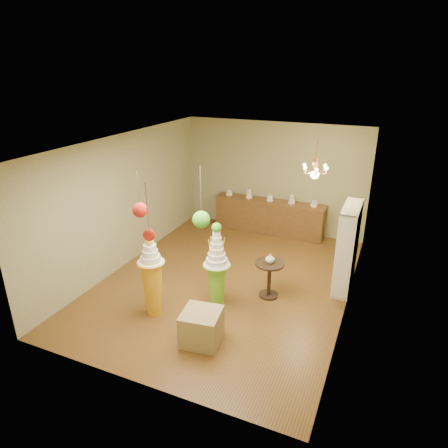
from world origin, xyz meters
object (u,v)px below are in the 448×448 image
at_px(pedestal_green, 217,273).
at_px(sideboard, 269,216).
at_px(pedestal_orange, 152,282).
at_px(round_table, 269,275).

bearing_deg(pedestal_green, sideboard, 92.36).
xyz_separation_m(pedestal_orange, round_table, (1.79, 1.44, -0.18)).
relative_size(pedestal_green, pedestal_orange, 1.08).
relative_size(pedestal_green, round_table, 2.26).
height_order(pedestal_green, round_table, pedestal_green).
height_order(pedestal_green, pedestal_orange, pedestal_green).
bearing_deg(pedestal_green, pedestal_orange, -140.40).
relative_size(pedestal_orange, round_table, 2.08).
distance_m(pedestal_orange, sideboard, 4.67).
xyz_separation_m(pedestal_green, pedestal_orange, (-0.94, -0.78, -0.00)).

